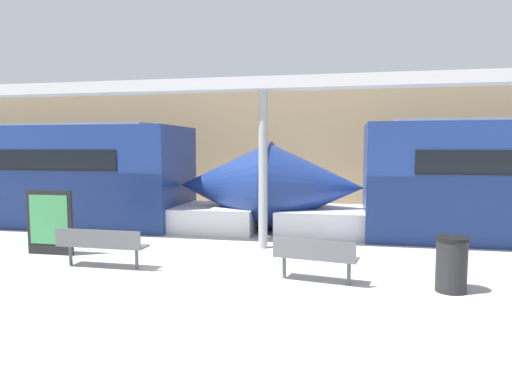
% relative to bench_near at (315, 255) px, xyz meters
% --- Properties ---
extents(ground_plane, '(60.00, 60.00, 0.00)m').
position_rel_bench_near_xyz_m(ground_plane, '(-1.47, -0.85, -0.51)').
color(ground_plane, '#B2AFA8').
extents(station_wall, '(56.00, 0.20, 5.00)m').
position_rel_bench_near_xyz_m(station_wall, '(-1.47, 9.19, 1.99)').
color(station_wall, '#9E8460').
rests_on(station_wall, ground_plane).
extents(bench_near, '(1.57, 0.71, 0.81)m').
position_rel_bench_near_xyz_m(bench_near, '(0.00, 0.00, 0.00)').
color(bench_near, '#4C4F54').
rests_on(bench_near, ground_plane).
extents(bench_far, '(1.88, 0.48, 0.81)m').
position_rel_bench_near_xyz_m(bench_far, '(-4.33, 0.14, 0.00)').
color(bench_far, '#4C4F54').
rests_on(bench_far, ground_plane).
extents(trash_bin, '(0.53, 0.53, 0.94)m').
position_rel_bench_near_xyz_m(trash_bin, '(2.31, -0.07, -0.03)').
color(trash_bin, black).
rests_on(trash_bin, ground_plane).
extents(poster_board, '(1.13, 0.07, 1.48)m').
position_rel_bench_near_xyz_m(poster_board, '(-6.10, 1.00, 0.24)').
color(poster_board, black).
rests_on(poster_board, ground_plane).
extents(support_column_near, '(0.22, 0.22, 3.81)m').
position_rel_bench_near_xyz_m(support_column_near, '(-1.45, 2.66, 1.40)').
color(support_column_near, gray).
rests_on(support_column_near, ground_plane).
extents(canopy_beam, '(28.00, 0.60, 0.28)m').
position_rel_bench_near_xyz_m(canopy_beam, '(-1.45, 2.66, 3.45)').
color(canopy_beam, '#B7B7BC').
rests_on(canopy_beam, support_column_near).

